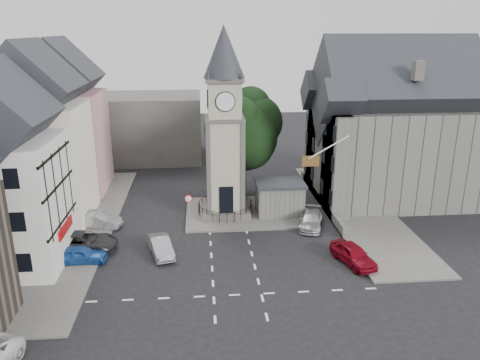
{
  "coord_description": "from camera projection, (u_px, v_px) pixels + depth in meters",
  "views": [
    {
      "loc": [
        -2.05,
        -31.07,
        16.0
      ],
      "look_at": [
        1.05,
        5.0,
        4.15
      ],
      "focal_mm": 35.0,
      "sensor_mm": 36.0,
      "label": 1
    }
  ],
  "objects": [
    {
      "name": "ground",
      "position": [
        232.0,
        255.0,
        34.56
      ],
      "size": [
        120.0,
        120.0,
        0.0
      ],
      "primitive_type": "plane",
      "color": "black",
      "rests_on": "ground"
    },
    {
      "name": "pavement_west",
      "position": [
        78.0,
        227.0,
        39.2
      ],
      "size": [
        6.0,
        30.0,
        0.14
      ],
      "primitive_type": "cube",
      "color": "#595651",
      "rests_on": "ground"
    },
    {
      "name": "pavement_east",
      "position": [
        355.0,
        209.0,
        43.09
      ],
      "size": [
        6.0,
        26.0,
        0.14
      ],
      "primitive_type": "cube",
      "color": "#595651",
      "rests_on": "ground"
    },
    {
      "name": "central_island",
      "position": [
        242.0,
        212.0,
        42.23
      ],
      "size": [
        10.0,
        8.0,
        0.16
      ],
      "primitive_type": "cube",
      "color": "#595651",
      "rests_on": "ground"
    },
    {
      "name": "road_markings",
      "position": [
        238.0,
        295.0,
        29.35
      ],
      "size": [
        20.0,
        8.0,
        0.01
      ],
      "primitive_type": "cube",
      "color": "silver",
      "rests_on": "ground"
    },
    {
      "name": "clock_tower",
      "position": [
        225.0,
        125.0,
        39.6
      ],
      "size": [
        4.86,
        4.86,
        16.25
      ],
      "color": "#4C4944",
      "rests_on": "ground"
    },
    {
      "name": "stone_shelter",
      "position": [
        279.0,
        198.0,
        41.57
      ],
      "size": [
        4.3,
        3.3,
        3.08
      ],
      "color": "#62605A",
      "rests_on": "ground"
    },
    {
      "name": "town_tree",
      "position": [
        243.0,
        126.0,
        44.87
      ],
      "size": [
        7.2,
        7.2,
        10.8
      ],
      "color": "black",
      "rests_on": "ground"
    },
    {
      "name": "warning_sign_post",
      "position": [
        189.0,
        204.0,
        38.82
      ],
      "size": [
        0.7,
        0.19,
        2.85
      ],
      "color": "black",
      "rests_on": "ground"
    },
    {
      "name": "terrace_pink",
      "position": [
        65.0,
        127.0,
        46.4
      ],
      "size": [
        8.1,
        7.6,
        12.8
      ],
      "color": "#C1848A",
      "rests_on": "ground"
    },
    {
      "name": "terrace_cream",
      "position": [
        39.0,
        146.0,
        38.83
      ],
      "size": [
        8.1,
        7.6,
        12.8
      ],
      "color": "#F2E7CA",
      "rests_on": "ground"
    },
    {
      "name": "terrace_tudor",
      "position": [
        1.0,
        181.0,
        31.38
      ],
      "size": [
        8.1,
        7.6,
        12.0
      ],
      "color": "silver",
      "rests_on": "ground"
    },
    {
      "name": "backdrop_west",
      "position": [
        121.0,
        127.0,
        58.85
      ],
      "size": [
        20.0,
        10.0,
        8.0
      ],
      "primitive_type": "cube",
      "color": "#4C4944",
      "rests_on": "ground"
    },
    {
      "name": "east_building",
      "position": [
        387.0,
        135.0,
        44.3
      ],
      "size": [
        14.4,
        11.4,
        12.6
      ],
      "color": "#62605A",
      "rests_on": "ground"
    },
    {
      "name": "east_boundary_wall",
      "position": [
        320.0,
        198.0,
        44.64
      ],
      "size": [
        0.4,
        16.0,
        0.9
      ],
      "primitive_type": "cube",
      "color": "#62605A",
      "rests_on": "ground"
    },
    {
      "name": "flagpole",
      "position": [
        329.0,
        147.0,
        36.82
      ],
      "size": [
        3.68,
        0.1,
        2.74
      ],
      "color": "white",
      "rests_on": "ground"
    },
    {
      "name": "car_west_blue",
      "position": [
        80.0,
        255.0,
        33.16
      ],
      "size": [
        3.73,
        1.54,
        1.27
      ],
      "primitive_type": "imported",
      "rotation": [
        0.0,
        0.0,
        1.58
      ],
      "color": "#1C4B9A",
      "rests_on": "ground"
    },
    {
      "name": "car_west_silver",
      "position": [
        97.0,
        220.0,
        39.09
      ],
      "size": [
        4.26,
        2.32,
        1.33
      ],
      "primitive_type": "imported",
      "rotation": [
        0.0,
        0.0,
        1.33
      ],
      "color": "#96989D",
      "rests_on": "ground"
    },
    {
      "name": "car_west_grey",
      "position": [
        82.0,
        242.0,
        34.95
      ],
      "size": [
        5.46,
        2.91,
        1.46
      ],
      "primitive_type": "imported",
      "rotation": [
        0.0,
        0.0,
        1.48
      ],
      "color": "#2A2A2C",
      "rests_on": "ground"
    },
    {
      "name": "car_island_silver",
      "position": [
        161.0,
        246.0,
        34.41
      ],
      "size": [
        2.4,
        4.12,
        1.28
      ],
      "primitive_type": "imported",
      "rotation": [
        0.0,
        0.0,
        0.28
      ],
      "color": "#A0A1A8",
      "rests_on": "ground"
    },
    {
      "name": "car_island_east",
      "position": [
        311.0,
        220.0,
        39.2
      ],
      "size": [
        2.9,
        4.61,
        1.24
      ],
      "primitive_type": "imported",
      "rotation": [
        0.0,
        0.0,
        -0.29
      ],
      "color": "#A7ABB0",
      "rests_on": "ground"
    },
    {
      "name": "car_east_red",
      "position": [
        353.0,
        254.0,
        33.09
      ],
      "size": [
        2.85,
        4.45,
        1.41
      ],
      "primitive_type": "imported",
      "rotation": [
        0.0,
        0.0,
        0.31
      ],
      "color": "maroon",
      "rests_on": "ground"
    },
    {
      "name": "pedestrian",
      "position": [
        356.0,
        207.0,
        41.29
      ],
      "size": [
        0.77,
        0.6,
        1.85
      ],
      "primitive_type": "imported",
      "rotation": [
        0.0,
        0.0,
        3.41
      ],
      "color": "beige",
      "rests_on": "ground"
    }
  ]
}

